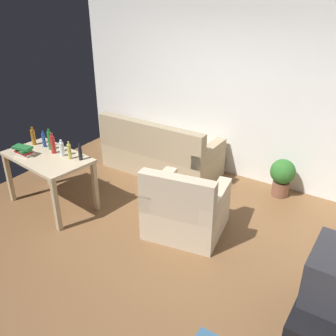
# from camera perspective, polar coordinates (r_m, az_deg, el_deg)

# --- Properties ---
(ground_plane) EXTENTS (5.20, 4.40, 0.02)m
(ground_plane) POSITION_cam_1_polar(r_m,az_deg,el_deg) (4.84, -4.29, -10.04)
(ground_plane) COLOR brown
(wall_rear) EXTENTS (5.20, 0.10, 2.70)m
(wall_rear) POSITION_cam_1_polar(r_m,az_deg,el_deg) (5.97, 8.28, 11.63)
(wall_rear) COLOR white
(wall_rear) RESTS_ON ground_plane
(couch) EXTENTS (1.88, 0.84, 0.92)m
(couch) POSITION_cam_1_polar(r_m,az_deg,el_deg) (6.17, -1.24, 2.11)
(couch) COLOR tan
(couch) RESTS_ON ground_plane
(tv_stand) EXTENTS (0.44, 1.10, 0.48)m
(tv_stand) POSITION_cam_1_polar(r_m,az_deg,el_deg) (3.82, 22.41, -19.66)
(tv_stand) COLOR black
(tv_stand) RESTS_ON ground_plane
(tv) EXTENTS (0.41, 0.60, 0.44)m
(tv) POSITION_cam_1_polar(r_m,az_deg,el_deg) (3.51, 23.80, -14.41)
(tv) COLOR #2D2D33
(tv) RESTS_ON tv_stand
(desk) EXTENTS (1.28, 0.85, 0.76)m
(desk) POSITION_cam_1_polar(r_m,az_deg,el_deg) (5.33, -17.55, 0.70)
(desk) COLOR #C6B28E
(desk) RESTS_ON ground_plane
(potted_plant) EXTENTS (0.36, 0.36, 0.57)m
(potted_plant) POSITION_cam_1_polar(r_m,az_deg,el_deg) (5.70, 16.79, -1.05)
(potted_plant) COLOR brown
(potted_plant) RESTS_ON ground_plane
(armchair) EXTENTS (1.04, 0.99, 0.92)m
(armchair) POSITION_cam_1_polar(r_m,az_deg,el_deg) (4.69, 2.56, -6.32)
(armchair) COLOR beige
(armchair) RESTS_ON ground_plane
(bottle_amber) EXTENTS (0.06, 0.06, 0.26)m
(bottle_amber) POSITION_cam_1_polar(r_m,az_deg,el_deg) (5.66, -19.60, 4.43)
(bottle_amber) COLOR #9E6019
(bottle_amber) RESTS_ON desk
(bottle_blue) EXTENTS (0.05, 0.05, 0.23)m
(bottle_blue) POSITION_cam_1_polar(r_m,az_deg,el_deg) (5.55, -18.16, 4.03)
(bottle_blue) COLOR #2347A3
(bottle_blue) RESTS_ON desk
(bottle_green) EXTENTS (0.06, 0.06, 0.29)m
(bottle_green) POSITION_cam_1_polar(r_m,az_deg,el_deg) (5.43, -17.33, 4.00)
(bottle_green) COLOR #1E722D
(bottle_green) RESTS_ON desk
(bottle_red) EXTENTS (0.06, 0.06, 0.28)m
(bottle_red) POSITION_cam_1_polar(r_m,az_deg,el_deg) (5.30, -16.92, 3.43)
(bottle_red) COLOR #AD2323
(bottle_red) RESTS_ON desk
(bottle_clear) EXTENTS (0.06, 0.06, 0.23)m
(bottle_clear) POSITION_cam_1_polar(r_m,az_deg,el_deg) (5.18, -15.69, 2.77)
(bottle_clear) COLOR silver
(bottle_clear) RESTS_ON desk
(bottle_squat) EXTENTS (0.05, 0.05, 0.24)m
(bottle_squat) POSITION_cam_1_polar(r_m,az_deg,el_deg) (5.07, -14.60, 2.45)
(bottle_squat) COLOR #BCB24C
(bottle_squat) RESTS_ON desk
(bottle_dark) EXTENTS (0.05, 0.05, 0.22)m
(bottle_dark) POSITION_cam_1_polar(r_m,az_deg,el_deg) (5.01, -13.06, 2.22)
(bottle_dark) COLOR black
(bottle_dark) RESTS_ON desk
(book_stack) EXTENTS (0.27, 0.21, 0.13)m
(book_stack) POSITION_cam_1_polar(r_m,az_deg,el_deg) (5.39, -20.90, 2.47)
(book_stack) COLOR beige
(book_stack) RESTS_ON desk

